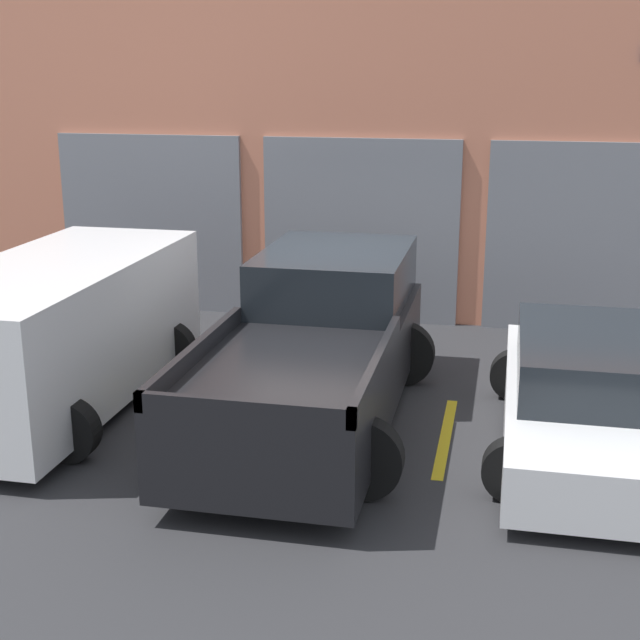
% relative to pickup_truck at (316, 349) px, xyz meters
% --- Properties ---
extents(ground_plane, '(28.00, 28.00, 0.00)m').
position_rel_pickup_truck_xyz_m(ground_plane, '(0.00, 1.17, -0.82)').
color(ground_plane, '#2D2D30').
extents(shophouse_building, '(15.16, 0.68, 5.28)m').
position_rel_pickup_truck_xyz_m(shophouse_building, '(-0.01, 4.45, 1.77)').
color(shophouse_building, '#D17A5B').
rests_on(shophouse_building, ground).
extents(pickup_truck, '(2.48, 5.17, 1.74)m').
position_rel_pickup_truck_xyz_m(pickup_truck, '(0.00, 0.00, 0.00)').
color(pickup_truck, black).
rests_on(pickup_truck, ground).
extents(sedan_white, '(2.18, 4.35, 1.23)m').
position_rel_pickup_truck_xyz_m(sedan_white, '(3.03, -0.27, -0.24)').
color(sedan_white, white).
rests_on(sedan_white, ground).
extents(sedan_side, '(2.28, 4.58, 1.74)m').
position_rel_pickup_truck_xyz_m(sedan_side, '(-3.03, -0.30, 0.12)').
color(sedan_side, white).
rests_on(sedan_side, ground).
extents(parking_stripe_left, '(0.12, 2.20, 0.01)m').
position_rel_pickup_truck_xyz_m(parking_stripe_left, '(-1.52, -0.30, -0.81)').
color(parking_stripe_left, gold).
rests_on(parking_stripe_left, ground).
extents(parking_stripe_centre, '(0.12, 2.20, 0.01)m').
position_rel_pickup_truck_xyz_m(parking_stripe_centre, '(1.52, -0.30, -0.81)').
color(parking_stripe_centre, gold).
rests_on(parking_stripe_centre, ground).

